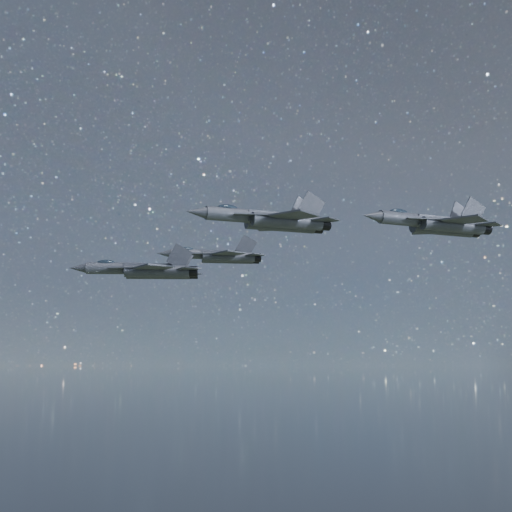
{
  "coord_description": "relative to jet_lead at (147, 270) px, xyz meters",
  "views": [
    {
      "loc": [
        -1.51,
        -79.32,
        140.12
      ],
      "look_at": [
        -0.95,
        3.15,
        152.86
      ],
      "focal_mm": 50.0,
      "sensor_mm": 36.0,
      "label": 1
    }
  ],
  "objects": [
    {
      "name": "jet_right",
      "position": [
        14.38,
        -14.83,
        3.01
      ],
      "size": [
        15.13,
        10.08,
        3.84
      ],
      "rotation": [
        0.0,
        0.0,
        0.35
      ],
      "color": "#2C2E37"
    },
    {
      "name": "jet_left",
      "position": [
        7.68,
        18.87,
        4.62
      ],
      "size": [
        15.79,
        11.0,
        3.97
      ],
      "rotation": [
        0.0,
        0.0,
        0.13
      ],
      "color": "#2C2E37"
    },
    {
      "name": "jet_lead",
      "position": [
        0.0,
        0.0,
        0.0
      ],
      "size": [
        15.72,
        11.15,
        3.99
      ],
      "rotation": [
        0.0,
        0.0,
        0.04
      ],
      "color": "#2C2E37"
    },
    {
      "name": "jet_slot",
      "position": [
        32.82,
        -6.53,
        4.29
      ],
      "size": [
        16.31,
        10.77,
        4.17
      ],
      "rotation": [
        0.0,
        0.0,
        0.39
      ],
      "color": "#2C2E37"
    }
  ]
}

